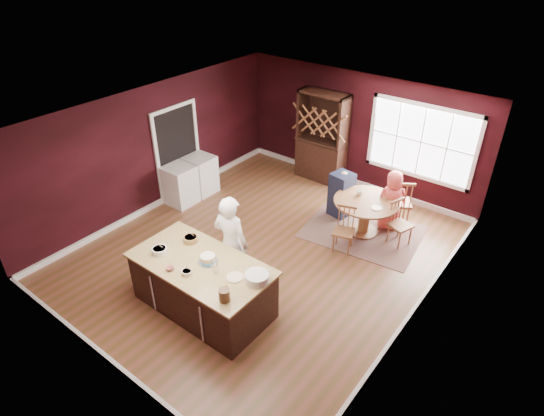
{
  "coord_description": "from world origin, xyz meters",
  "views": [
    {
      "loc": [
        4.44,
        -5.51,
        5.37
      ],
      "look_at": [
        0.18,
        0.0,
        1.05
      ],
      "focal_mm": 30.0,
      "sensor_mm": 36.0,
      "label": 1
    }
  ],
  "objects_px": {
    "high_chair": "(341,194)",
    "hutch": "(322,137)",
    "seated_woman": "(392,201)",
    "toddler": "(343,180)",
    "washer": "(180,185)",
    "dryer": "(201,175)",
    "baker": "(231,243)",
    "kitchen_island": "(203,286)",
    "dining_table": "(365,210)",
    "chair_north": "(400,201)",
    "layer_cake": "(208,259)",
    "chair_east": "(401,223)",
    "chair_south": "(344,230)"
  },
  "relations": [
    {
      "from": "kitchen_island",
      "to": "chair_east",
      "type": "height_order",
      "value": "chair_east"
    },
    {
      "from": "chair_north",
      "to": "washer",
      "type": "height_order",
      "value": "chair_north"
    },
    {
      "from": "seated_woman",
      "to": "baker",
      "type": "bearing_deg",
      "value": 31.57
    },
    {
      "from": "toddler",
      "to": "hutch",
      "type": "bearing_deg",
      "value": 138.01
    },
    {
      "from": "chair_north",
      "to": "dryer",
      "type": "distance_m",
      "value": 4.53
    },
    {
      "from": "kitchen_island",
      "to": "layer_cake",
      "type": "relative_size",
      "value": 7.22
    },
    {
      "from": "baker",
      "to": "toddler",
      "type": "bearing_deg",
      "value": -103.33
    },
    {
      "from": "kitchen_island",
      "to": "chair_south",
      "type": "height_order",
      "value": "chair_south"
    },
    {
      "from": "seated_woman",
      "to": "hutch",
      "type": "bearing_deg",
      "value": -59.15
    },
    {
      "from": "seated_woman",
      "to": "washer",
      "type": "distance_m",
      "value": 4.61
    },
    {
      "from": "dining_table",
      "to": "chair_north",
      "type": "distance_m",
      "value": 0.87
    },
    {
      "from": "washer",
      "to": "dryer",
      "type": "distance_m",
      "value": 0.64
    },
    {
      "from": "washer",
      "to": "chair_south",
      "type": "bearing_deg",
      "value": 9.97
    },
    {
      "from": "high_chair",
      "to": "hutch",
      "type": "height_order",
      "value": "hutch"
    },
    {
      "from": "layer_cake",
      "to": "washer",
      "type": "distance_m",
      "value": 3.54
    },
    {
      "from": "kitchen_island",
      "to": "high_chair",
      "type": "distance_m",
      "value": 3.86
    },
    {
      "from": "toddler",
      "to": "hutch",
      "type": "distance_m",
      "value": 1.7
    },
    {
      "from": "kitchen_island",
      "to": "hutch",
      "type": "height_order",
      "value": "hutch"
    },
    {
      "from": "washer",
      "to": "hutch",
      "type": "bearing_deg",
      "value": 57.89
    },
    {
      "from": "baker",
      "to": "seated_woman",
      "type": "distance_m",
      "value": 3.61
    },
    {
      "from": "kitchen_island",
      "to": "dryer",
      "type": "xyz_separation_m",
      "value": [
        -2.8,
        2.72,
        0.01
      ]
    },
    {
      "from": "toddler",
      "to": "high_chair",
      "type": "bearing_deg",
      "value": -67.92
    },
    {
      "from": "high_chair",
      "to": "washer",
      "type": "height_order",
      "value": "high_chair"
    },
    {
      "from": "high_chair",
      "to": "dryer",
      "type": "relative_size",
      "value": 1.15
    },
    {
      "from": "baker",
      "to": "dining_table",
      "type": "bearing_deg",
      "value": -118.2
    },
    {
      "from": "high_chair",
      "to": "washer",
      "type": "distance_m",
      "value": 3.58
    },
    {
      "from": "baker",
      "to": "hutch",
      "type": "distance_m",
      "value": 4.43
    },
    {
      "from": "high_chair",
      "to": "baker",
      "type": "bearing_deg",
      "value": -85.24
    },
    {
      "from": "chair_south",
      "to": "toddler",
      "type": "distance_m",
      "value": 1.4
    },
    {
      "from": "dining_table",
      "to": "dryer",
      "type": "distance_m",
      "value": 3.93
    },
    {
      "from": "toddler",
      "to": "washer",
      "type": "bearing_deg",
      "value": -149.51
    },
    {
      "from": "washer",
      "to": "toddler",
      "type": "bearing_deg",
      "value": 30.49
    },
    {
      "from": "chair_south",
      "to": "layer_cake",
      "type": "bearing_deg",
      "value": -127.69
    },
    {
      "from": "dining_table",
      "to": "chair_north",
      "type": "bearing_deg",
      "value": 62.76
    },
    {
      "from": "seated_woman",
      "to": "toddler",
      "type": "height_order",
      "value": "seated_woman"
    },
    {
      "from": "dining_table",
      "to": "hutch",
      "type": "xyz_separation_m",
      "value": [
        -1.99,
        1.47,
        0.56
      ]
    },
    {
      "from": "baker",
      "to": "layer_cake",
      "type": "relative_size",
      "value": 5.6
    },
    {
      "from": "chair_south",
      "to": "dryer",
      "type": "distance_m",
      "value": 3.81
    },
    {
      "from": "dryer",
      "to": "chair_east",
      "type": "bearing_deg",
      "value": 11.12
    },
    {
      "from": "chair_south",
      "to": "hutch",
      "type": "distance_m",
      "value": 3.07
    },
    {
      "from": "high_chair",
      "to": "chair_south",
      "type": "bearing_deg",
      "value": -47.34
    },
    {
      "from": "washer",
      "to": "dining_table",
      "type": "bearing_deg",
      "value": 20.94
    },
    {
      "from": "baker",
      "to": "chair_east",
      "type": "distance_m",
      "value": 3.44
    },
    {
      "from": "chair_east",
      "to": "dryer",
      "type": "distance_m",
      "value": 4.67
    },
    {
      "from": "chair_east",
      "to": "chair_south",
      "type": "relative_size",
      "value": 1.01
    },
    {
      "from": "kitchen_island",
      "to": "layer_cake",
      "type": "xyz_separation_m",
      "value": [
        0.08,
        0.09,
        0.55
      ]
    },
    {
      "from": "layer_cake",
      "to": "chair_north",
      "type": "bearing_deg",
      "value": 72.26
    },
    {
      "from": "hutch",
      "to": "dryer",
      "type": "height_order",
      "value": "hutch"
    },
    {
      "from": "hutch",
      "to": "chair_east",
      "type": "bearing_deg",
      "value": -27.1
    },
    {
      "from": "layer_cake",
      "to": "seated_woman",
      "type": "height_order",
      "value": "seated_woman"
    }
  ]
}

